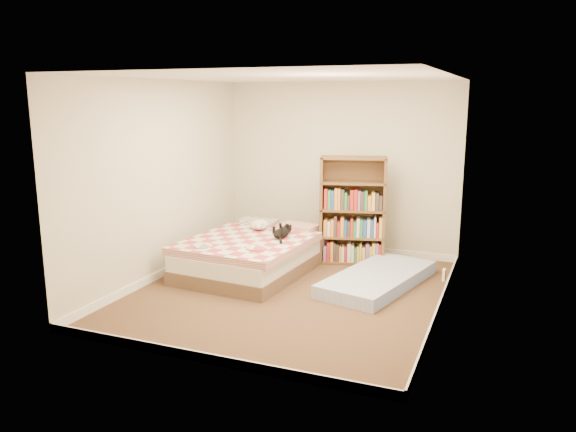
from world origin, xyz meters
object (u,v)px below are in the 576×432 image
at_px(bed, 253,254).
at_px(bookshelf, 353,224).
at_px(white_dog, 260,225).
at_px(black_cat, 282,232).
at_px(floor_mattress, 378,279).

height_order(bed, bookshelf, bookshelf).
distance_m(bookshelf, white_dog, 1.29).
relative_size(bed, black_cat, 3.34).
distance_m(bed, bookshelf, 1.46).
height_order(floor_mattress, black_cat, black_cat).
height_order(bookshelf, white_dog, bookshelf).
bearing_deg(bookshelf, white_dog, -171.56).
relative_size(bed, floor_mattress, 1.16).
distance_m(bed, black_cat, 0.49).
relative_size(bed, white_dog, 5.92).
bearing_deg(bed, bookshelf, 43.04).
relative_size(black_cat, white_dog, 1.77).
xyz_separation_m(black_cat, white_dog, (-0.45, 0.27, 0.00)).
distance_m(floor_mattress, white_dog, 1.85).
xyz_separation_m(bed, black_cat, (0.37, 0.13, 0.30)).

